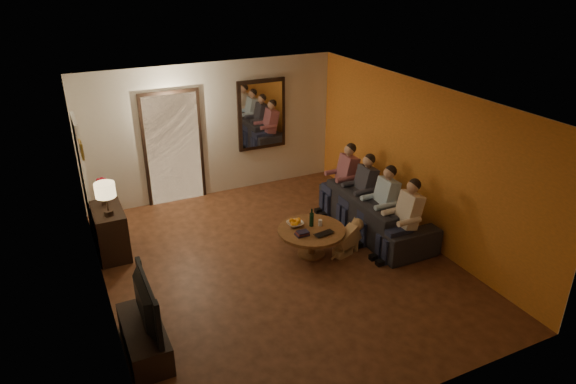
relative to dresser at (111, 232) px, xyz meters
name	(u,v)px	position (x,y,z in m)	size (l,w,h in m)	color
floor	(279,264)	(2.25, -1.46, -0.39)	(5.00, 6.00, 0.01)	#432412
ceiling	(278,99)	(2.25, -1.46, 2.21)	(5.00, 6.00, 0.01)	white
back_wall	(213,130)	(2.25, 1.54, 0.91)	(5.00, 0.02, 2.60)	beige
front_wall	(408,302)	(2.25, -4.46, 0.91)	(5.00, 0.02, 2.60)	beige
left_wall	(97,223)	(-0.25, -1.46, 0.91)	(0.02, 6.00, 2.60)	beige
right_wall	(417,161)	(4.75, -1.46, 0.91)	(0.02, 6.00, 2.60)	beige
orange_accent	(417,161)	(4.74, -1.46, 0.91)	(0.01, 6.00, 2.60)	orange
kitchen_doorway	(174,149)	(1.45, 1.52, 0.66)	(1.00, 0.06, 2.10)	#FFE0A5
door_trim	(174,149)	(1.45, 1.51, 0.66)	(1.12, 0.04, 2.22)	black
fridge_glimpse	(187,155)	(1.70, 1.53, 0.51)	(0.45, 0.03, 1.70)	silver
mirror_frame	(262,115)	(3.25, 1.50, 1.11)	(1.00, 0.05, 1.40)	black
mirror_glass	(262,115)	(3.25, 1.47, 1.11)	(0.86, 0.02, 1.26)	white
white_door	(84,178)	(-0.21, 0.84, 0.63)	(0.06, 0.85, 2.04)	white
framed_art	(81,149)	(-0.22, -0.16, 1.46)	(0.03, 0.28, 0.24)	#B28C33
art_canvas	(83,149)	(-0.21, -0.16, 1.46)	(0.01, 0.22, 0.18)	brown
dresser	(111,232)	(0.00, 0.00, 0.00)	(0.45, 0.88, 0.78)	black
table_lamp	(106,199)	(0.00, -0.22, 0.66)	(0.30, 0.30, 0.54)	beige
flower_vase	(103,191)	(0.00, 0.22, 0.61)	(0.14, 0.14, 0.44)	red
tv_stand	(144,338)	(0.00, -2.51, -0.20)	(0.45, 1.14, 0.38)	black
tv	(139,304)	(0.00, -2.51, 0.30)	(0.14, 1.08, 0.62)	black
sofa	(375,212)	(4.22, -1.16, -0.04)	(0.93, 2.38, 0.70)	black
person_a	(404,222)	(4.12, -2.06, 0.21)	(0.60, 0.40, 1.20)	tan
person_b	(382,207)	(4.12, -1.46, 0.21)	(0.60, 0.40, 1.20)	tan
person_c	(362,193)	(4.12, -0.86, 0.21)	(0.60, 0.40, 1.20)	tan
person_d	(344,181)	(4.12, -0.26, 0.21)	(0.60, 0.40, 1.20)	tan
dog	(348,238)	(3.38, -1.62, -0.11)	(0.56, 0.24, 0.56)	tan
coffee_table	(311,242)	(2.84, -1.40, -0.17)	(1.07, 1.07, 0.45)	brown
bowl	(295,224)	(2.66, -1.18, 0.09)	(0.26, 0.26, 0.06)	white
oranges	(295,220)	(2.66, -1.18, 0.16)	(0.20, 0.20, 0.08)	orange
wine_bottle	(312,217)	(2.89, -1.30, 0.21)	(0.07, 0.07, 0.31)	black
wine_glass	(320,223)	(3.02, -1.35, 0.11)	(0.06, 0.06, 0.10)	silver
book_stack	(302,233)	(2.62, -1.50, 0.09)	(0.20, 0.15, 0.07)	black
laptop	(326,235)	(2.94, -1.68, 0.07)	(0.33, 0.21, 0.03)	black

